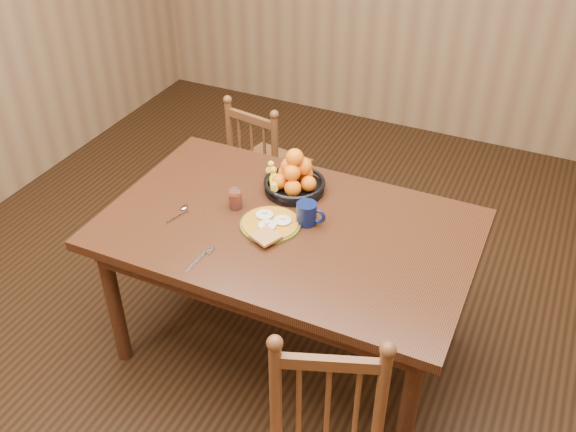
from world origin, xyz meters
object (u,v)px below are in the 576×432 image
at_px(chair_far, 266,166).
at_px(breakfast_plate, 270,224).
at_px(coffee_mug, 308,213).
at_px(fruit_bowl, 294,178).
at_px(dining_table, 288,241).

distance_m(chair_far, breakfast_plate, 1.10).
bearing_deg(coffee_mug, fruit_bowl, 127.56).
xyz_separation_m(dining_table, coffee_mug, (0.07, 0.05, 0.14)).
height_order(breakfast_plate, fruit_bowl, fruit_bowl).
bearing_deg(breakfast_plate, coffee_mug, 33.99).
distance_m(dining_table, breakfast_plate, 0.12).
bearing_deg(breakfast_plate, chair_far, 117.86).
bearing_deg(coffee_mug, chair_far, 126.83).
relative_size(dining_table, coffee_mug, 11.98).
distance_m(chair_far, fruit_bowl, 0.87).
distance_m(coffee_mug, fruit_bowl, 0.27).
relative_size(breakfast_plate, fruit_bowl, 0.94).
bearing_deg(dining_table, chair_far, 122.10).
distance_m(dining_table, fruit_bowl, 0.32).
bearing_deg(fruit_bowl, dining_table, -70.41).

